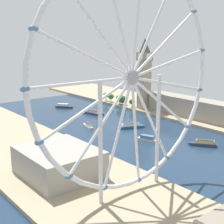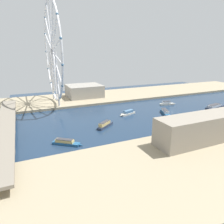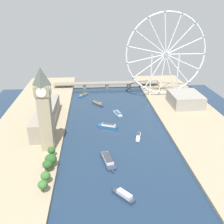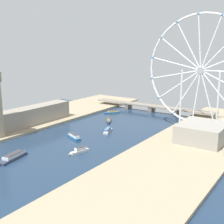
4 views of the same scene
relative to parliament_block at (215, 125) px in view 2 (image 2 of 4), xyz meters
The scene contains 12 objects.
ground_plane 94.34m from the parliament_block, 19.53° to the right, with size 386.52×386.52×0.00m, color #1E334C.
riverbank_right 199.05m from the parliament_block, ahead, with size 90.00×520.00×3.00m, color tan.
parliament_block is the anchor object (origin of this frame).
ferris_wheel 213.72m from the parliament_block, 28.89° to the left, with size 132.39×3.20×135.08m.
riverside_hall 208.40m from the parliament_block, 14.29° to the left, with size 45.09×52.84×18.58m, color gray.
river_bridge 182.28m from the parliament_block, 61.14° to the left, with size 198.52×15.81×10.03m.
tour_boat_1 121.28m from the parliament_block, 20.63° to the right, with size 9.22×23.38×5.77m.
tour_boat_2 98.68m from the parliament_block, 46.06° to the left, with size 18.46×23.35×5.92m.
tour_boat_3 123.54m from the parliament_block, 69.06° to the left, with size 18.97×23.13×4.69m.
tour_boat_4 116.76m from the parliament_block, 50.61° to the right, with size 14.68×37.45×5.32m.
tour_boat_5 100.87m from the parliament_block, 17.38° to the left, with size 11.68×23.89×5.09m.
tour_boat_6 80.13m from the parliament_block, ahead, with size 28.53×15.12×5.51m.
Camera 2 is at (-196.69, 174.00, 72.64)m, focal length 32.63 mm.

